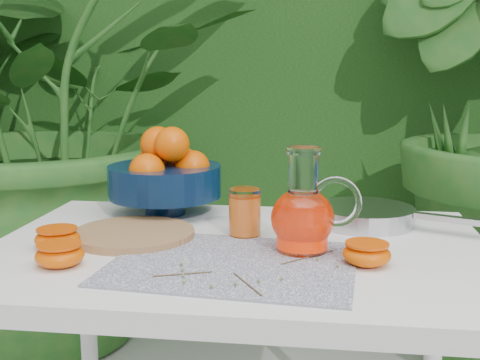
# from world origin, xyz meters

# --- Properties ---
(hedge_backdrop) EXTENTS (8.00, 1.65, 2.50)m
(hedge_backdrop) POSITION_xyz_m (0.06, 2.06, 1.19)
(hedge_backdrop) COLOR #1A4212
(hedge_backdrop) RESTS_ON ground
(potted_plant_left) EXTENTS (2.61, 2.61, 1.91)m
(potted_plant_left) POSITION_xyz_m (-1.07, 1.18, 0.96)
(potted_plant_left) COLOR #206021
(potted_plant_left) RESTS_ON ground
(white_table) EXTENTS (1.00, 0.70, 0.75)m
(white_table) POSITION_xyz_m (-0.14, 0.03, 0.67)
(white_table) COLOR white
(white_table) RESTS_ON ground
(placemat) EXTENTS (0.47, 0.38, 0.00)m
(placemat) POSITION_xyz_m (-0.13, -0.09, 0.75)
(placemat) COLOR #0B1142
(placemat) RESTS_ON white_table
(cutting_board) EXTENTS (0.33, 0.33, 0.02)m
(cutting_board) POSITION_xyz_m (-0.36, 0.05, 0.76)
(cutting_board) COLOR #9C7546
(cutting_board) RESTS_ON white_table
(fruit_bowl) EXTENTS (0.36, 0.36, 0.22)m
(fruit_bowl) POSITION_xyz_m (-0.35, 0.27, 0.85)
(fruit_bowl) COLOR black
(fruit_bowl) RESTS_ON white_table
(juice_pitcher) EXTENTS (0.18, 0.14, 0.20)m
(juice_pitcher) POSITION_xyz_m (-0.01, -0.00, 0.82)
(juice_pitcher) COLOR white
(juice_pitcher) RESTS_ON white_table
(juice_tumbler) EXTENTS (0.09, 0.09, 0.10)m
(juice_tumbler) POSITION_xyz_m (-0.13, 0.09, 0.80)
(juice_tumbler) COLOR white
(juice_tumbler) RESTS_ON white_table
(saute_pan) EXTENTS (0.41, 0.29, 0.04)m
(saute_pan) POSITION_xyz_m (0.13, 0.23, 0.77)
(saute_pan) COLOR #B7B6BB
(saute_pan) RESTS_ON white_table
(orange_halves) EXTENTS (0.70, 0.21, 0.04)m
(orange_halves) POSITION_xyz_m (-0.27, -0.08, 0.77)
(orange_halves) COLOR #E25602
(orange_halves) RESTS_ON white_table
(thyme_sprigs) EXTENTS (0.31, 0.26, 0.01)m
(thyme_sprigs) POSITION_xyz_m (-0.09, -0.14, 0.76)
(thyme_sprigs) COLOR brown
(thyme_sprigs) RESTS_ON white_table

